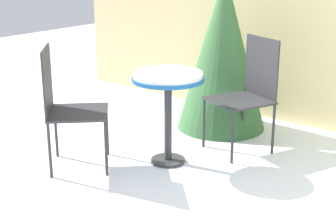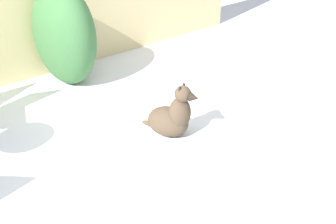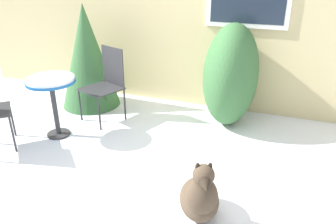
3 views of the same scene
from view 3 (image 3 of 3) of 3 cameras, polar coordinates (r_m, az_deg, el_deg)
The scene contains 6 objects.
ground_plane at distance 3.33m, azimuth -3.63°, elevation -12.74°, with size 16.00×16.00×0.00m, color white.
shrub_left at distance 4.39m, azimuth 10.90°, elevation 6.30°, with size 0.70×1.10×1.35m.
evergreen_bush at distance 5.03m, azimuth -13.86°, elevation 9.37°, with size 0.87×0.87×1.52m.
patio_table at distance 4.20m, azimuth -19.61°, elevation 4.05°, with size 0.58×0.58×0.77m.
patio_chair_near_table at distance 4.55m, azimuth -10.73°, elevation 5.22°, with size 0.61×0.61×0.99m.
dog at distance 2.85m, azimuth 5.62°, elevation -14.44°, with size 0.48×0.65×0.63m.
Camera 3 is at (1.10, -2.41, 2.01)m, focal length 35.00 mm.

